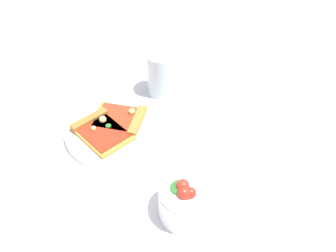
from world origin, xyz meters
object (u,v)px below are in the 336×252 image
at_px(plate, 114,131).
at_px(pizza_slice_far, 122,119).
at_px(paper_napkin, 211,124).
at_px(pizza_slice_near, 100,130).
at_px(salad_bowl, 189,200).
at_px(soda_glass, 161,75).

distance_m(plate, pizza_slice_far, 0.03).
distance_m(plate, paper_napkin, 0.24).
bearing_deg(pizza_slice_near, pizza_slice_far, -155.29).
bearing_deg(salad_bowl, pizza_slice_near, -62.08).
bearing_deg(pizza_slice_near, plate, -173.72).
distance_m(salad_bowl, soda_glass, 0.39).
distance_m(pizza_slice_far, paper_napkin, 0.22).
bearing_deg(paper_napkin, salad_bowl, 59.60).
relative_size(pizza_slice_near, paper_napkin, 1.09).
distance_m(plate, salad_bowl, 0.28).
height_order(pizza_slice_near, pizza_slice_far, pizza_slice_far).
relative_size(pizza_slice_far, soda_glass, 1.31).
distance_m(pizza_slice_far, salad_bowl, 0.29).
xyz_separation_m(plate, pizza_slice_near, (0.03, 0.00, 0.01)).
xyz_separation_m(salad_bowl, paper_napkin, (-0.13, -0.22, -0.04)).
bearing_deg(pizza_slice_near, soda_glass, -144.53).
relative_size(salad_bowl, paper_napkin, 0.81).
distance_m(pizza_slice_near, salad_bowl, 0.29).
xyz_separation_m(pizza_slice_near, soda_glass, (-0.18, -0.13, 0.03)).
distance_m(pizza_slice_near, paper_napkin, 0.27).
bearing_deg(pizza_slice_far, paper_napkin, 164.74).
xyz_separation_m(plate, paper_napkin, (-0.23, 0.04, -0.01)).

